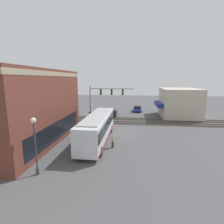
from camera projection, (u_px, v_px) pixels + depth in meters
The scene contains 13 objects.
ground_plane at pixel (122, 133), 25.79m from camera, with size 120.00×120.00×0.00m, color #4C4C4F.
brick_building at pixel (22, 107), 21.42m from camera, with size 16.67×8.95×8.96m.
shop_building at pixel (179, 103), 36.42m from camera, with size 8.75×8.43×5.89m.
city_bus at pixel (98, 127), 22.05m from camera, with size 12.36×2.59×3.41m.
traffic_signal_gantry at pixel (103, 97), 29.06m from camera, with size 0.42×7.37×6.66m.
crossing_signal at pixel (92, 113), 29.26m from camera, with size 1.41×1.18×3.81m.
streetlamp at pixel (35, 141), 14.06m from camera, with size 0.44×0.44×4.86m.
rail_track_near at pixel (124, 123), 31.63m from camera, with size 2.60×60.00×0.15m.
rail_track_far at pixel (125, 119), 34.75m from camera, with size 2.60×60.00×0.15m.
parked_car_black at pixel (112, 113), 37.31m from camera, with size 4.29×1.82×1.46m.
parked_car_blue at pixel (137, 109), 42.87m from camera, with size 4.43×1.82×1.42m.
pedestrian_at_crossing at pixel (96, 120), 30.17m from camera, with size 0.34×0.34×1.73m.
pedestrian_near_bus at pixel (113, 141), 20.12m from camera, with size 0.34×0.34×1.63m.
Camera 1 is at (-24.74, -1.61, 7.85)m, focal length 28.00 mm.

